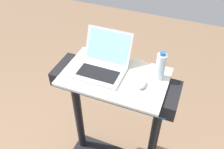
{
  "coord_description": "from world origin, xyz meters",
  "views": [
    {
      "loc": [
        0.43,
        -0.43,
        2.25
      ],
      "look_at": [
        0.0,
        0.65,
        1.23
      ],
      "focal_mm": 37.88,
      "sensor_mm": 36.0,
      "label": 1
    }
  ],
  "objects": [
    {
      "name": "desk_board",
      "position": [
        0.0,
        0.7,
        1.17
      ],
      "size": [
        0.72,
        0.45,
        0.02
      ],
      "primitive_type": "cube",
      "color": "beige",
      "rests_on": "treadmill_base"
    },
    {
      "name": "laptop",
      "position": [
        -0.11,
        0.73,
        1.23
      ],
      "size": [
        0.34,
        0.34,
        0.24
      ],
      "rotation": [
        0.0,
        0.0,
        -0.05
      ],
      "color": "#B7B7BC",
      "rests_on": "desk_board"
    },
    {
      "name": "computer_mouse",
      "position": [
        0.2,
        0.67,
        1.2
      ],
      "size": [
        0.07,
        0.1,
        0.03
      ],
      "primitive_type": "ellipsoid",
      "rotation": [
        0.0,
        0.0,
        0.07
      ],
      "color": "#B2B2B7",
      "rests_on": "desk_board"
    },
    {
      "name": "water_bottle",
      "position": [
        0.28,
        0.79,
        1.28
      ],
      "size": [
        0.06,
        0.06,
        0.21
      ],
      "color": "silver",
      "rests_on": "desk_board"
    }
  ]
}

